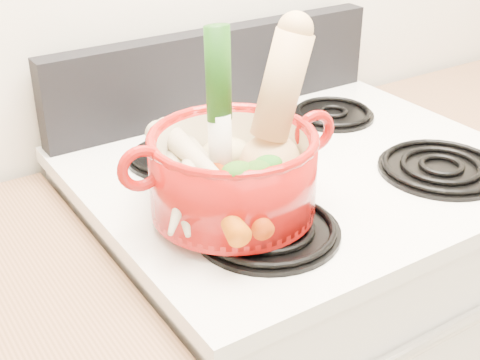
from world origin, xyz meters
TOP-DOWN VIEW (x-y plane):
  - cooktop at (0.00, 1.40)m, footprint 0.78×0.67m
  - control_backsplash at (0.00, 1.70)m, footprint 0.76×0.05m
  - oven_handle at (0.00, 1.06)m, footprint 0.60×0.02m
  - burner_front_left at (-0.19, 1.24)m, footprint 0.22×0.22m
  - burner_front_right at (0.19, 1.24)m, footprint 0.22×0.22m
  - burner_back_left at (-0.19, 1.54)m, footprint 0.17×0.17m
  - burner_back_right at (0.19, 1.54)m, footprint 0.17×0.17m
  - dutch_oven at (-0.21, 1.30)m, footprint 0.28×0.28m
  - pot_handle_left at (-0.35, 1.32)m, footprint 0.07×0.02m
  - pot_handle_right at (-0.07, 1.29)m, footprint 0.07×0.02m
  - squash at (-0.13, 1.30)m, footprint 0.17×0.11m
  - leek at (-0.21, 1.35)m, footprint 0.04×0.05m
  - ginger at (-0.17, 1.39)m, footprint 0.10×0.08m
  - parsnip_0 at (-0.26, 1.32)m, footprint 0.04×0.23m
  - parsnip_1 at (-0.30, 1.32)m, footprint 0.12×0.20m
  - parsnip_2 at (-0.23, 1.33)m, footprint 0.04×0.19m
  - parsnip_3 at (-0.30, 1.29)m, footprint 0.14×0.16m
  - parsnip_4 at (-0.25, 1.38)m, footprint 0.04×0.20m
  - parsnip_5 at (-0.25, 1.33)m, footprint 0.06×0.24m
  - carrot_0 at (-0.22, 1.25)m, footprint 0.08×0.16m
  - carrot_1 at (-0.27, 1.25)m, footprint 0.07×0.17m
  - carrot_2 at (-0.22, 1.29)m, footprint 0.04×0.17m

SIDE VIEW (x-z plane):
  - oven_handle at x=0.00m, z-range 0.77..0.79m
  - cooktop at x=0.00m, z-range 0.92..0.95m
  - burner_front_left at x=-0.19m, z-range 0.95..0.97m
  - burner_front_right at x=0.19m, z-range 0.95..0.97m
  - burner_back_left at x=-0.19m, z-range 0.95..0.97m
  - burner_back_right at x=0.19m, z-range 0.95..0.97m
  - carrot_0 at x=-0.22m, z-range 0.99..1.03m
  - parsnip_0 at x=-0.26m, z-range 0.99..1.05m
  - carrot_1 at x=-0.27m, z-range 0.99..1.04m
  - ginger at x=-0.17m, z-range 0.99..1.04m
  - parsnip_1 at x=-0.30m, z-range 0.99..1.05m
  - carrot_2 at x=-0.22m, z-range 1.00..1.05m
  - parsnip_2 at x=-0.23m, z-range 1.00..1.06m
  - dutch_oven at x=-0.21m, z-range 0.97..1.09m
  - parsnip_3 at x=-0.30m, z-range 1.01..1.06m
  - parsnip_4 at x=-0.25m, z-range 1.01..1.07m
  - control_backsplash at x=0.00m, z-range 0.95..1.13m
  - parsnip_5 at x=-0.25m, z-range 1.02..1.08m
  - pot_handle_left at x=-0.35m, z-range 1.04..1.11m
  - pot_handle_right at x=-0.07m, z-range 1.04..1.11m
  - squash at x=-0.13m, z-range 0.98..1.25m
  - leek at x=-0.21m, z-range 0.99..1.26m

